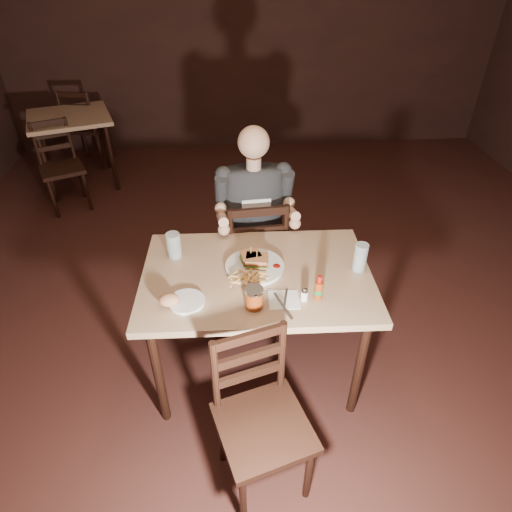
{
  "coord_description": "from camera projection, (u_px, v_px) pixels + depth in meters",
  "views": [
    {
      "loc": [
        -0.41,
        -2.09,
        2.19
      ],
      "look_at": [
        -0.26,
        -0.25,
        0.85
      ],
      "focal_mm": 30.0,
      "sensor_mm": 36.0,
      "label": 1
    }
  ],
  "objects": [
    {
      "name": "room_shell",
      "position": [
        304.0,
        138.0,
        2.18
      ],
      "size": [
        7.0,
        7.0,
        7.0
      ],
      "color": "black",
      "rests_on": "ground"
    },
    {
      "name": "sandwich_right",
      "position": [
        251.0,
        255.0,
        2.32
      ],
      "size": [
        0.12,
        0.1,
        0.09
      ],
      "primitive_type": null,
      "rotation": [
        0.0,
        0.0,
        0.21
      ],
      "color": "#B97B4D",
      "rests_on": "dinner_plate"
    },
    {
      "name": "ketchup_dollop",
      "position": [
        277.0,
        266.0,
        2.31
      ],
      "size": [
        0.04,
        0.04,
        0.01
      ],
      "primitive_type": "ellipsoid",
      "rotation": [
        0.0,
        0.0,
        -0.03
      ],
      "color": "maroon",
      "rests_on": "dinner_plate"
    },
    {
      "name": "bg_chair_near",
      "position": [
        62.0,
        168.0,
        4.18
      ],
      "size": [
        0.54,
        0.56,
        0.85
      ],
      "primitive_type": null,
      "rotation": [
        0.0,
        0.0,
        0.43
      ],
      "color": "black",
      "rests_on": "ground"
    },
    {
      "name": "dinner_plate",
      "position": [
        255.0,
        267.0,
        2.32
      ],
      "size": [
        0.32,
        0.32,
        0.02
      ],
      "primitive_type": "cylinder",
      "rotation": [
        0.0,
        0.0,
        -0.03
      ],
      "color": "white",
      "rests_on": "main_table"
    },
    {
      "name": "bg_table",
      "position": [
        70.0,
        124.0,
        4.48
      ],
      "size": [
        1.02,
        1.02,
        0.77
      ],
      "rotation": [
        0.0,
        0.0,
        0.33
      ],
      "color": "tan",
      "rests_on": "ground"
    },
    {
      "name": "glass_left",
      "position": [
        174.0,
        245.0,
        2.37
      ],
      "size": [
        0.08,
        0.08,
        0.15
      ],
      "primitive_type": "cylinder",
      "rotation": [
        0.0,
        0.0,
        -0.03
      ],
      "color": "silver",
      "rests_on": "main_table"
    },
    {
      "name": "knife",
      "position": [
        283.0,
        306.0,
        2.08
      ],
      "size": [
        0.07,
        0.2,
        0.0
      ],
      "primitive_type": "cube",
      "rotation": [
        0.0,
        0.0,
        0.3
      ],
      "color": "silver",
      "rests_on": "napkin"
    },
    {
      "name": "hot_sauce",
      "position": [
        319.0,
        287.0,
        2.09
      ],
      "size": [
        0.04,
        0.04,
        0.14
      ],
      "primitive_type": null,
      "rotation": [
        0.0,
        0.0,
        -0.03
      ],
      "color": "maroon",
      "rests_on": "main_table"
    },
    {
      "name": "side_plate",
      "position": [
        187.0,
        302.0,
        2.1
      ],
      "size": [
        0.18,
        0.18,
        0.01
      ],
      "primitive_type": "cylinder",
      "rotation": [
        0.0,
        0.0,
        -0.03
      ],
      "color": "white",
      "rests_on": "main_table"
    },
    {
      "name": "fork",
      "position": [
        285.0,
        299.0,
        2.12
      ],
      "size": [
        0.05,
        0.15,
        0.0
      ],
      "primitive_type": "cube",
      "rotation": [
        0.0,
        0.0,
        -0.24
      ],
      "color": "silver",
      "rests_on": "napkin"
    },
    {
      "name": "bread_roll",
      "position": [
        169.0,
        300.0,
        2.06
      ],
      "size": [
        0.1,
        0.08,
        0.06
      ],
      "primitive_type": "ellipsoid",
      "rotation": [
        0.0,
        0.0,
        -0.03
      ],
      "color": "tan",
      "rests_on": "side_plate"
    },
    {
      "name": "napkin",
      "position": [
        284.0,
        300.0,
        2.12
      ],
      "size": [
        0.16,
        0.15,
        0.0
      ],
      "primitive_type": "cube",
      "rotation": [
        0.0,
        0.0,
        -0.04
      ],
      "color": "white",
      "rests_on": "main_table"
    },
    {
      "name": "glass_right",
      "position": [
        360.0,
        257.0,
        2.27
      ],
      "size": [
        0.07,
        0.07,
        0.16
      ],
      "primitive_type": "cylinder",
      "rotation": [
        0.0,
        0.0,
        -0.03
      ],
      "color": "silver",
      "rests_on": "main_table"
    },
    {
      "name": "salt_shaker",
      "position": [
        304.0,
        295.0,
        2.1
      ],
      "size": [
        0.04,
        0.04,
        0.07
      ],
      "primitive_type": null,
      "rotation": [
        0.0,
        0.0,
        -0.03
      ],
      "color": "white",
      "rests_on": "main_table"
    },
    {
      "name": "main_table",
      "position": [
        257.0,
        285.0,
        2.34
      ],
      "size": [
        1.26,
        0.86,
        0.77
      ],
      "rotation": [
        0.0,
        0.0,
        -0.03
      ],
      "color": "tan",
      "rests_on": "ground"
    },
    {
      "name": "chair_far",
      "position": [
        254.0,
        252.0,
        2.97
      ],
      "size": [
        0.47,
        0.5,
        0.93
      ],
      "primitive_type": null,
      "rotation": [
        0.0,
        0.0,
        3.22
      ],
      "color": "black",
      "rests_on": "ground"
    },
    {
      "name": "diner",
      "position": [
        255.0,
        197.0,
        2.67
      ],
      "size": [
        0.54,
        0.44,
        0.88
      ],
      "primitive_type": null,
      "rotation": [
        0.0,
        0.0,
        0.08
      ],
      "color": "#292B2D",
      "rests_on": "chair_far"
    },
    {
      "name": "sandwich_left",
      "position": [
        257.0,
        258.0,
        2.29
      ],
      "size": [
        0.13,
        0.11,
        0.1
      ],
      "primitive_type": null,
      "rotation": [
        0.0,
        0.0,
        -0.15
      ],
      "color": "#B97B4D",
      "rests_on": "dinner_plate"
    },
    {
      "name": "syrup_dispenser",
      "position": [
        254.0,
        298.0,
        2.05
      ],
      "size": [
        0.09,
        0.09,
        0.11
      ],
      "primitive_type": null,
      "rotation": [
        0.0,
        0.0,
        -0.03
      ],
      "color": "maroon",
      "rests_on": "main_table"
    },
    {
      "name": "chair_near",
      "position": [
        264.0,
        427.0,
        1.93
      ],
      "size": [
        0.51,
        0.53,
        0.87
      ],
      "primitive_type": null,
      "rotation": [
        0.0,
        0.0,
        0.29
      ],
      "color": "black",
      "rests_on": "ground"
    },
    {
      "name": "bg_chair_far",
      "position": [
        88.0,
        127.0,
        5.05
      ],
      "size": [
        0.49,
        0.53,
        0.91
      ],
      "primitive_type": null,
      "rotation": [
        0.0,
        0.0,
        2.97
      ],
      "color": "black",
      "rests_on": "ground"
    },
    {
      "name": "fries_pile",
      "position": [
        247.0,
        277.0,
        2.21
      ],
      "size": [
        0.24,
        0.17,
        0.04
      ],
      "primitive_type": null,
      "rotation": [
        0.0,
        0.0,
        -0.03
      ],
      "color": "#E9A957",
      "rests_on": "dinner_plate"
    }
  ]
}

